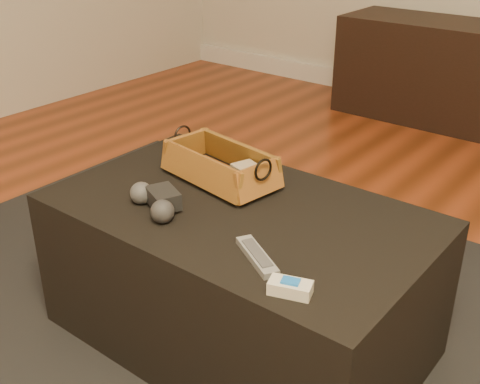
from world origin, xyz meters
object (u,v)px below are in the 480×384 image
Objects in this scene: game_controller at (156,200)px; cream_gadget at (290,287)px; media_cabinet at (467,76)px; wicker_basket at (220,167)px; tv_remote at (213,173)px; silver_remote at (257,256)px; ottoman at (239,275)px.

cream_gadget is (0.47, -0.08, -0.02)m from game_controller.
wicker_basket is (0.02, -2.11, 0.20)m from media_cabinet.
wicker_basket is at bearing 30.87° from tv_remote.
media_cabinet is at bearing 98.30° from silver_remote.
silver_remote is 1.65× the size of cream_gadget.
game_controller is 1.96× the size of cream_gadget.
tv_remote is 0.49× the size of wicker_basket.
game_controller reaches higher than ottoman.
media_cabinet is at bearing 90.43° from wicker_basket.
tv_remote reaches higher than silver_remote.
media_cabinet is 3.85× the size of wicker_basket.
media_cabinet is 2.41m from silver_remote.
wicker_basket is at bearing 144.53° from cream_gadget.
media_cabinet is 2.12m from tv_remote.
media_cabinet is at bearing 92.80° from tv_remote.
tv_remote is at bearing 92.00° from game_controller.
ottoman is at bearing -34.48° from wicker_basket.
tv_remote is 0.94× the size of game_controller.
ottoman is 5.21× the size of game_controller.
ottoman is at bearing -85.83° from media_cabinet.
silver_remote is (0.35, -0.26, -0.01)m from tv_remote.
silver_remote is at bearing -81.70° from media_cabinet.
ottoman is 0.31m from wicker_basket.
ottoman is at bearing 137.87° from silver_remote.
media_cabinet reaches higher than game_controller.
tv_remote is at bearing 143.65° from silver_remote.
wicker_basket is 2.27× the size of silver_remote.
tv_remote is 0.23m from game_controller.
game_controller reaches higher than tv_remote.
ottoman is 0.45m from cream_gadget.
tv_remote is 0.03m from wicker_basket.
game_controller is 0.34m from silver_remote.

